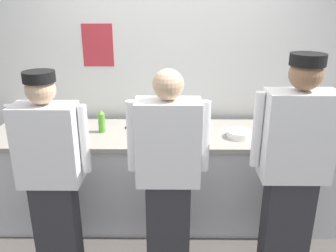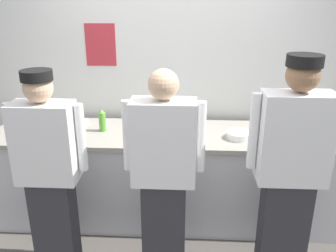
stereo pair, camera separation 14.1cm
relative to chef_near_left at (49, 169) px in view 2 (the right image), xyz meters
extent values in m
plane|color=#514C47|center=(0.86, 0.30, -0.87)|extent=(9.00, 9.00, 0.00)
cube|color=silver|center=(0.86, 1.21, 0.51)|extent=(5.12, 0.10, 2.76)
cube|color=#B72D38|center=(0.18, 1.16, 0.78)|extent=(0.30, 0.01, 0.41)
cube|color=silver|center=(0.86, 0.70, -0.43)|extent=(3.20, 0.70, 0.87)
cube|color=gray|center=(0.86, 0.70, 0.02)|extent=(3.26, 0.76, 0.04)
cube|color=#2D2D33|center=(0.00, 0.00, -0.48)|extent=(0.32, 0.20, 0.78)
cube|color=white|center=(0.00, 0.00, 0.22)|extent=(0.45, 0.24, 0.62)
cylinder|color=white|center=(-0.26, 0.04, 0.25)|extent=(0.07, 0.07, 0.52)
cylinder|color=white|center=(0.26, 0.04, 0.25)|extent=(0.07, 0.07, 0.52)
sphere|color=tan|center=(0.00, 0.00, 0.63)|extent=(0.21, 0.21, 0.21)
cylinder|color=black|center=(0.00, 0.00, 0.72)|extent=(0.22, 0.22, 0.07)
cube|color=#2D2D33|center=(0.88, -0.01, -0.47)|extent=(0.33, 0.20, 0.80)
cube|color=white|center=(0.88, -0.01, 0.24)|extent=(0.47, 0.24, 0.63)
cylinder|color=white|center=(0.61, 0.03, 0.28)|extent=(0.07, 0.07, 0.54)
cylinder|color=white|center=(1.15, 0.03, 0.28)|extent=(0.07, 0.07, 0.54)
sphere|color=tan|center=(0.88, -0.01, 0.67)|extent=(0.22, 0.22, 0.22)
cube|color=#2D2D33|center=(1.80, -0.02, -0.45)|extent=(0.35, 0.20, 0.84)
cube|color=white|center=(1.80, -0.02, 0.30)|extent=(0.49, 0.24, 0.66)
cylinder|color=white|center=(1.52, 0.02, 0.33)|extent=(0.07, 0.07, 0.56)
cylinder|color=white|center=(2.08, 0.02, 0.33)|extent=(0.07, 0.07, 0.56)
sphere|color=#8C6647|center=(1.80, -0.02, 0.75)|extent=(0.23, 0.23, 0.23)
cylinder|color=black|center=(1.80, -0.02, 0.85)|extent=(0.24, 0.24, 0.08)
cylinder|color=white|center=(1.51, 0.60, 0.05)|extent=(0.22, 0.22, 0.01)
cylinder|color=white|center=(1.51, 0.60, 0.06)|extent=(0.22, 0.22, 0.01)
cylinder|color=white|center=(1.51, 0.60, 0.07)|extent=(0.22, 0.22, 0.01)
cylinder|color=white|center=(1.51, 0.60, 0.08)|extent=(0.22, 0.22, 0.01)
cylinder|color=white|center=(1.51, 0.60, 0.10)|extent=(0.22, 0.22, 0.01)
cylinder|color=#B7BABF|center=(2.01, 0.68, 0.10)|extent=(0.39, 0.39, 0.12)
cube|color=#B7BABF|center=(0.94, 0.77, 0.05)|extent=(0.45, 0.37, 0.02)
cylinder|color=#56A333|center=(0.26, 0.72, 0.13)|extent=(0.06, 0.06, 0.18)
cone|color=#56A333|center=(0.26, 0.72, 0.24)|extent=(0.05, 0.05, 0.04)
cylinder|color=white|center=(0.03, 0.89, 0.06)|extent=(0.10, 0.10, 0.04)
cylinder|color=orange|center=(0.03, 0.89, 0.08)|extent=(0.08, 0.08, 0.01)
cylinder|color=white|center=(-0.45, 0.54, 0.06)|extent=(0.11, 0.11, 0.04)
cylinder|color=gold|center=(-0.45, 0.54, 0.07)|extent=(0.09, 0.09, 0.01)
cylinder|color=white|center=(-0.09, 0.78, 0.09)|extent=(0.09, 0.09, 0.10)
cube|color=#B7BABF|center=(0.64, 0.81, 0.05)|extent=(0.19, 0.03, 0.01)
cube|color=black|center=(0.51, 0.81, 0.05)|extent=(0.09, 0.03, 0.02)
camera|label=1|loc=(0.90, -2.38, 1.25)|focal=38.10mm
camera|label=2|loc=(1.04, -2.37, 1.25)|focal=38.10mm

